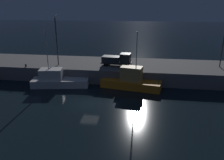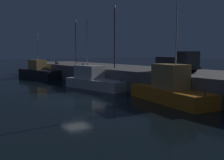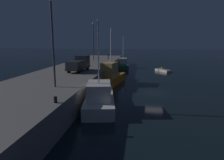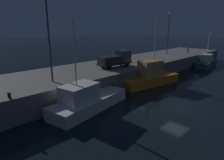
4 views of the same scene
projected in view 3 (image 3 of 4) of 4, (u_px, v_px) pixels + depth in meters
The scene contains 12 objects.
ground_plane at pixel (155, 93), 29.14m from camera, with size 320.00×320.00×0.00m, color black.
pier_quay at pixel (64, 82), 30.69m from camera, with size 76.99×10.70×2.59m.
fishing_trawler_red at pixel (99, 98), 22.82m from camera, with size 10.06×4.75×9.50m.
fishing_boat_white at pixel (123, 65), 56.21m from camera, with size 9.03×3.68×8.61m.
fishing_boat_orange at pixel (109, 77), 35.24m from camera, with size 10.47×4.82×9.55m.
rowboat_white_mid at pixel (163, 70), 49.69m from camera, with size 4.28×3.74×0.58m.
mooring_buoy_near at pixel (162, 68), 53.93m from camera, with size 0.54×0.54×0.54m, color orange.
lamp_post_east at pixel (52, 37), 20.70m from camera, with size 0.44×0.44×9.18m.
lamp_post_central at pixel (93, 39), 50.38m from camera, with size 0.44×0.44×9.28m.
utility_truck at pixel (79, 64), 32.59m from camera, with size 5.85×2.59×2.43m.
dockworker at pixel (108, 56), 54.76m from camera, with size 0.42×0.42×1.61m.
bollard_west at pixel (55, 100), 16.09m from camera, with size 0.28×0.28×0.51m, color black.
Camera 3 is at (-28.80, 2.26, 7.46)m, focal length 32.42 mm.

